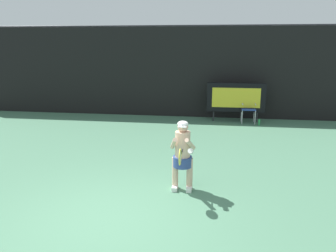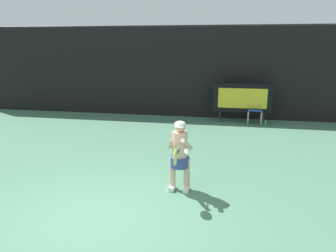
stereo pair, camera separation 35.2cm
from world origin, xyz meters
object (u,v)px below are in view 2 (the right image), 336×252
Objects in this scene: scoreboard at (242,98)px; umpire_chair at (255,107)px; water_bottle at (265,123)px; tennis_racket at (176,157)px; tennis_player at (180,153)px.

scoreboard is 0.59m from umpire_chair.
scoreboard is at bearing 150.13° from water_bottle.
scoreboard is 7.11m from tennis_racket.
umpire_chair is at bearing 73.13° from tennis_player.
tennis_player is at bearing -106.87° from umpire_chair.
tennis_player is at bearing -102.63° from scoreboard.
water_bottle is (0.86, -0.49, -0.82)m from scoreboard.
umpire_chair is 7.15m from tennis_racket.
water_bottle is at bearing 62.77° from tennis_racket.
tennis_player is at bearing -111.27° from water_bottle.
water_bottle is at bearing 68.73° from tennis_player.
umpire_chair reaches higher than water_bottle.
tennis_player is (-1.90, -6.28, 0.18)m from umpire_chair.
tennis_racket is (-1.41, -6.96, -0.01)m from scoreboard.
tennis_player reaches higher than tennis_racket.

